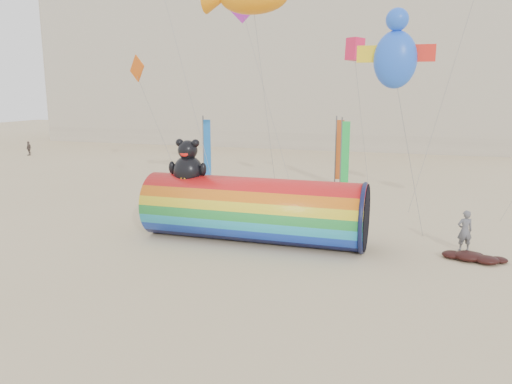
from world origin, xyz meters
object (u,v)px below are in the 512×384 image
(windsock_assembly, at_px, (253,208))
(kite_handler, at_px, (465,231))
(hotel_building, at_px, (267,65))
(fabric_bundle, at_px, (473,257))

(windsock_assembly, relative_size, kite_handler, 5.63)
(hotel_building, xyz_separation_m, fabric_bundle, (22.13, -44.38, -10.14))
(windsock_assembly, distance_m, kite_handler, 9.62)
(windsock_assembly, bearing_deg, hotel_building, 105.53)
(windsock_assembly, bearing_deg, fabric_bundle, 0.36)
(kite_handler, bearing_deg, windsock_assembly, -10.30)
(kite_handler, bearing_deg, fabric_bundle, 83.41)
(kite_handler, bearing_deg, hotel_building, -81.64)
(kite_handler, xyz_separation_m, fabric_bundle, (0.28, -1.31, -0.76))
(fabric_bundle, bearing_deg, kite_handler, 101.95)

